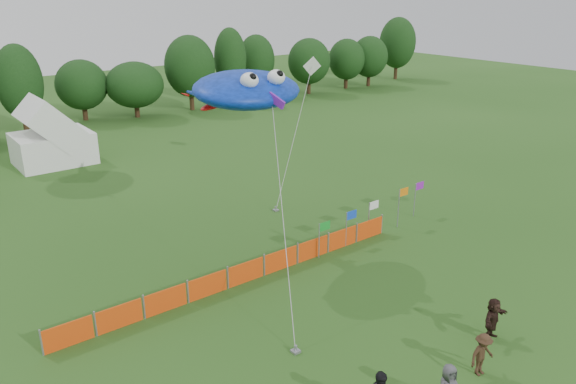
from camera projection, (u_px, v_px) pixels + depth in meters
ground at (394, 380)px, 19.39m from camera, size 160.00×160.00×0.00m
treeline at (47, 84)px, 52.26m from camera, size 104.57×8.78×8.36m
tent_right at (52, 138)px, 42.43m from camera, size 5.54×4.43×3.91m
barrier_fence at (246, 272)px, 25.66m from camera, size 17.90×0.06×1.00m
flag_row at (375, 211)px, 30.33m from camera, size 8.73×0.78×2.27m
spectator_c at (482, 355)px, 19.44m from camera, size 1.10×0.70×1.62m
spectator_f at (493, 319)px, 21.41m from camera, size 1.67×0.75×1.73m
stingray_kite at (243, 88)px, 26.28m from camera, size 7.01×15.92×9.38m
small_kite_white at (303, 102)px, 35.87m from camera, size 6.06×3.38×8.55m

